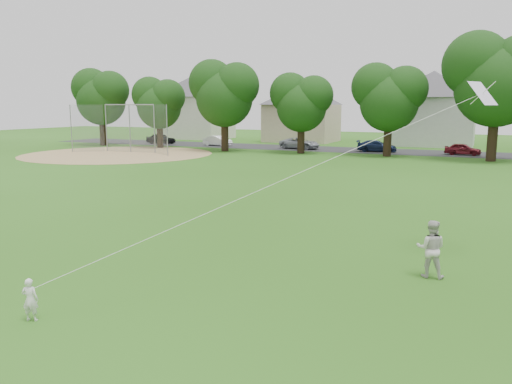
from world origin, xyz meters
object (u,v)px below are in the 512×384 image
at_px(kite, 292,176).
at_px(baseball_backstop, 127,129).
at_px(older_boy, 431,249).
at_px(toddler, 30,300).

distance_m(kite, baseball_backstop, 39.53).
xyz_separation_m(older_boy, kite, (-3.23, -1.98, 2.01)).
height_order(kite, baseball_backstop, kite).
bearing_deg(older_boy, baseball_backstop, -44.14).
distance_m(toddler, baseball_backstop, 40.29).
bearing_deg(baseball_backstop, kite, -44.74).
bearing_deg(toddler, older_boy, -160.87).
height_order(toddler, older_boy, older_boy).
xyz_separation_m(older_boy, baseball_backstop, (-31.31, 25.84, 1.57)).
bearing_deg(toddler, kite, -154.79).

